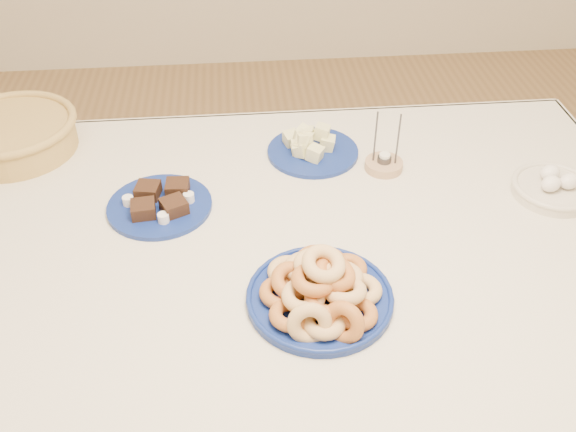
% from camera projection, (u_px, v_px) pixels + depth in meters
% --- Properties ---
extents(dining_table, '(1.71, 1.11, 0.75)m').
position_uv_depth(dining_table, '(286.00, 273.00, 1.46)').
color(dining_table, brown).
rests_on(dining_table, ground).
extents(donut_platter, '(0.34, 0.34, 0.13)m').
position_uv_depth(donut_platter, '(321.00, 291.00, 1.22)').
color(donut_platter, navy).
rests_on(donut_platter, dining_table).
extents(melon_plate, '(0.26, 0.26, 0.08)m').
position_uv_depth(melon_plate, '(311.00, 147.00, 1.64)').
color(melon_plate, navy).
rests_on(melon_plate, dining_table).
extents(brownie_plate, '(0.29, 0.29, 0.04)m').
position_uv_depth(brownie_plate, '(160.00, 203.00, 1.47)').
color(brownie_plate, navy).
rests_on(brownie_plate, dining_table).
extents(wicker_basket, '(0.35, 0.35, 0.09)m').
position_uv_depth(wicker_basket, '(12.00, 134.00, 1.65)').
color(wicker_basket, olive).
rests_on(wicker_basket, dining_table).
extents(candle_holder, '(0.12, 0.12, 0.16)m').
position_uv_depth(candle_holder, '(384.00, 164.00, 1.60)').
color(candle_holder, '#A7805C').
rests_on(candle_holder, dining_table).
extents(egg_bowl, '(0.25, 0.25, 0.06)m').
position_uv_depth(egg_bowl, '(554.00, 187.00, 1.51)').
color(egg_bowl, beige).
rests_on(egg_bowl, dining_table).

